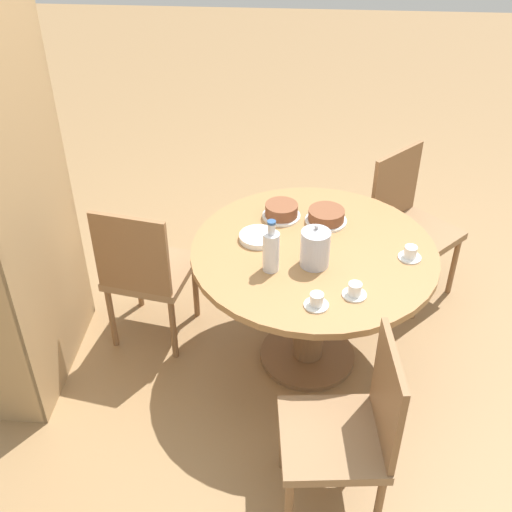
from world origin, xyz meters
TOP-DOWN VIEW (x-y plane):
  - ground_plane at (0.00, 0.00)m, footprint 14.00×14.00m
  - dining_table at (0.00, 0.00)m, footprint 1.21×1.21m
  - chair_a at (0.68, -0.57)m, footprint 0.59×0.59m
  - chair_b at (0.10, 0.88)m, footprint 0.49×0.49m
  - chair_c at (-0.87, -0.15)m, footprint 0.46×0.46m
  - bookshelf at (-0.12, 1.40)m, footprint 0.86×0.28m
  - coffee_pot at (-0.12, -0.00)m, footprint 0.14×0.14m
  - water_bottle at (-0.17, 0.20)m, footprint 0.08×0.08m
  - cake_main at (0.25, -0.06)m, footprint 0.22×0.22m
  - cake_second at (0.28, 0.17)m, footprint 0.20×0.20m
  - cup_a at (-0.34, -0.18)m, footprint 0.11×0.11m
  - cup_b at (-0.04, -0.46)m, footprint 0.11×0.11m
  - cup_c at (-0.42, -0.01)m, footprint 0.11×0.11m
  - plate_stack at (0.06, 0.28)m, footprint 0.19×0.19m

SIDE VIEW (x-z plane):
  - ground_plane at x=0.00m, z-range 0.00..0.00m
  - chair_a at x=0.68m, z-range 0.03..0.92m
  - chair_b at x=0.10m, z-range 0.03..0.92m
  - chair_c at x=-0.87m, z-range 0.03..0.92m
  - dining_table at x=0.00m, z-range 0.20..0.93m
  - plate_stack at x=0.06m, z-range 0.73..0.76m
  - cup_a at x=-0.34m, z-range 0.72..0.79m
  - cup_b at x=-0.04m, z-range 0.72..0.79m
  - cup_c at x=-0.42m, z-range 0.72..0.79m
  - cake_main at x=0.25m, z-range 0.73..0.80m
  - cake_second at x=0.28m, z-range 0.73..0.81m
  - coffee_pot at x=-0.12m, z-range 0.72..0.94m
  - water_bottle at x=-0.17m, z-range 0.71..0.97m
  - bookshelf at x=-0.12m, z-range 0.01..1.98m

